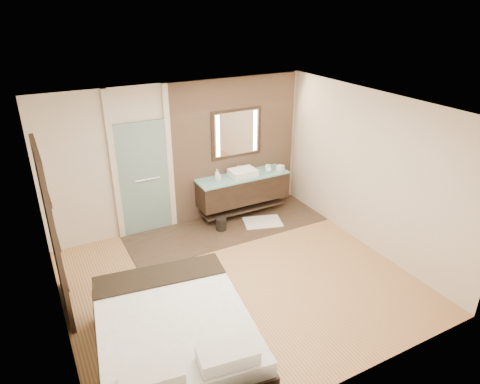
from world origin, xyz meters
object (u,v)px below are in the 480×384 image
vanity (242,189)px  mirror_unit (237,133)px  waste_bin (221,224)px  bed (174,337)px

vanity → mirror_unit: size_ratio=1.75×
mirror_unit → waste_bin: mirror_unit is taller
vanity → mirror_unit: bearing=90.0°
bed → waste_bin: 3.21m
bed → waste_bin: (1.86, 2.60, -0.22)m
waste_bin → mirror_unit: bearing=42.7°
waste_bin → vanity: bearing=29.0°
bed → waste_bin: bearing=62.2°
bed → waste_bin: bed is taller
vanity → waste_bin: size_ratio=7.48×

